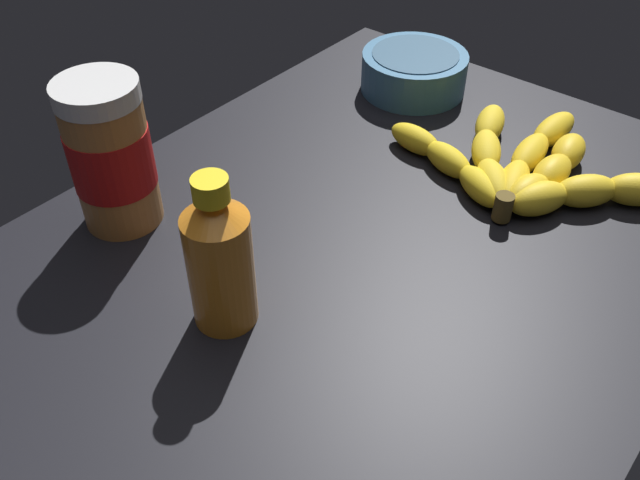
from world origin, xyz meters
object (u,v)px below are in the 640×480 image
at_px(peanut_butter_jar, 111,155).
at_px(banana_bunch, 524,167).
at_px(honey_bottle, 220,259).
at_px(small_bowl, 414,71).

bearing_deg(peanut_butter_jar, banana_bunch, -41.46).
height_order(banana_bunch, honey_bottle, honey_bottle).
relative_size(peanut_butter_jar, honey_bottle, 1.04).
height_order(banana_bunch, peanut_butter_jar, peanut_butter_jar).
bearing_deg(small_bowl, honey_bottle, -167.25).
bearing_deg(banana_bunch, honey_bottle, 163.35).
distance_m(banana_bunch, honey_bottle, 0.38).
xyz_separation_m(banana_bunch, small_bowl, (0.09, 0.21, 0.01)).
relative_size(honey_bottle, small_bowl, 1.09).
distance_m(honey_bottle, small_bowl, 0.47).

